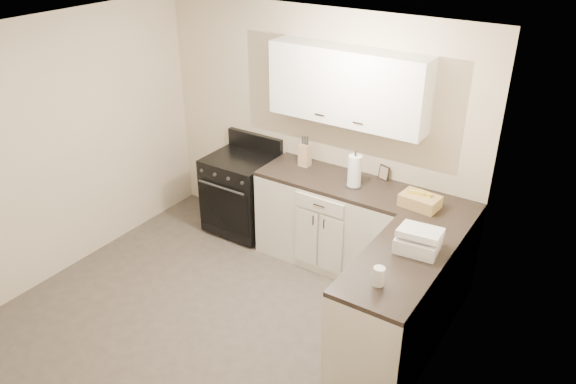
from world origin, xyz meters
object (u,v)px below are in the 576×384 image
Objects in this scene: stove at (241,194)px; wicker_basket at (420,201)px; countertop_grill at (418,243)px; knife_block at (305,155)px; paper_towel at (355,171)px.

wicker_basket reaches higher than stove.
countertop_grill is (0.24, -0.66, 0.00)m from wicker_basket.
paper_towel reaches higher than knife_block.
stove is 2.46m from countertop_grill.
paper_towel is (0.63, -0.14, 0.04)m from knife_block.
countertop_grill is (0.92, -0.70, -0.10)m from paper_towel.
stove is 2.12m from wicker_basket.
stove is at bearing 179.94° from paper_towel.
wicker_basket is (0.67, -0.04, -0.10)m from paper_towel.
knife_block is at bearing 10.51° from stove.
wicker_basket is (1.31, -0.18, -0.06)m from knife_block.
paper_towel is at bearing -0.06° from stove.
stove is at bearing -166.78° from knife_block.
paper_towel is 1.16m from countertop_grill.
paper_towel is 0.93× the size of wicker_basket.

